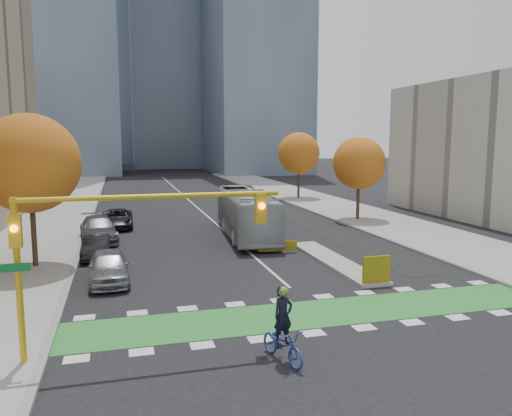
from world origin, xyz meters
TOP-DOWN VIEW (x-y plane):
  - ground at (0.00, 0.00)m, footprint 300.00×300.00m
  - sidewalk_west at (-13.50, 20.00)m, footprint 7.00×120.00m
  - sidewalk_east at (13.50, 20.00)m, footprint 7.00×120.00m
  - curb_west at (-10.00, 20.00)m, footprint 0.30×120.00m
  - curb_east at (10.00, 20.00)m, footprint 0.30×120.00m
  - bike_crossing at (0.00, 1.50)m, footprint 20.00×3.00m
  - centre_line at (0.00, 40.00)m, footprint 0.15×70.00m
  - bike_lane_paint at (7.50, 30.00)m, footprint 2.50×50.00m
  - median_island at (4.00, 9.00)m, footprint 1.60×10.00m
  - hazard_board at (4.00, 4.20)m, footprint 1.40×0.12m
  - tower_ne at (20.00, 85.00)m, footprint 18.00×24.00m
  - tower_far at (-4.00, 140.00)m, footprint 26.00×26.00m
  - tree_west at (-12.00, 12.00)m, footprint 5.20×5.20m
  - tree_east_near at (12.00, 22.00)m, footprint 4.40×4.40m
  - tree_east_far at (12.50, 38.00)m, footprint 4.80×4.80m
  - traffic_signal_west at (-7.93, -0.51)m, footprint 8.53×0.56m
  - cyclist at (-2.77, -2.26)m, footprint 1.30×2.21m
  - bus at (1.10, 17.67)m, footprint 3.85×12.23m
  - parked_car_a at (-8.15, 8.17)m, footprint 2.00×4.67m
  - parked_car_b at (-8.97, 13.61)m, footprint 1.56×4.08m
  - parked_car_c at (-9.00, 18.61)m, footprint 2.87×5.91m
  - parked_car_d at (-7.81, 23.61)m, footprint 2.46×5.19m

SIDE VIEW (x-z plane):
  - ground at x=0.00m, z-range 0.00..0.00m
  - centre_line at x=0.00m, z-range 0.00..0.01m
  - bike_lane_paint at x=7.50m, z-range 0.00..0.01m
  - bike_crossing at x=0.00m, z-range 0.00..0.01m
  - sidewalk_west at x=-13.50m, z-range 0.00..0.15m
  - sidewalk_east at x=13.50m, z-range 0.00..0.15m
  - curb_west at x=-10.00m, z-range -0.01..0.15m
  - curb_east at x=10.00m, z-range -0.01..0.15m
  - median_island at x=4.00m, z-range 0.00..0.16m
  - parked_car_b at x=-8.97m, z-range 0.00..1.33m
  - parked_car_d at x=-7.81m, z-range 0.00..1.43m
  - parked_car_a at x=-8.15m, z-range 0.00..1.57m
  - hazard_board at x=4.00m, z-range 0.15..1.45m
  - cyclist at x=-2.77m, z-range -0.40..2.01m
  - parked_car_c at x=-9.00m, z-range 0.00..1.66m
  - bus at x=1.10m, z-range 0.00..3.35m
  - traffic_signal_west at x=-7.93m, z-range 1.43..6.63m
  - tree_east_near at x=12.00m, z-range 1.33..8.40m
  - tree_east_far at x=12.50m, z-range 1.42..9.07m
  - tree_west at x=-12.00m, z-range 1.50..9.73m
  - tower_ne at x=20.00m, z-range 0.00..60.00m
  - tower_far at x=-4.00m, z-range 0.00..80.00m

